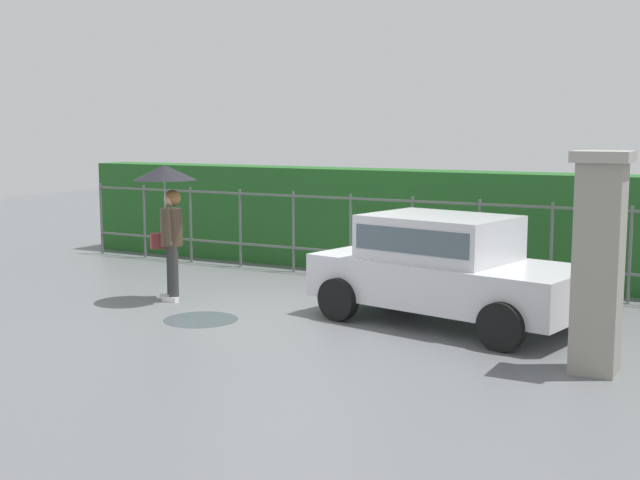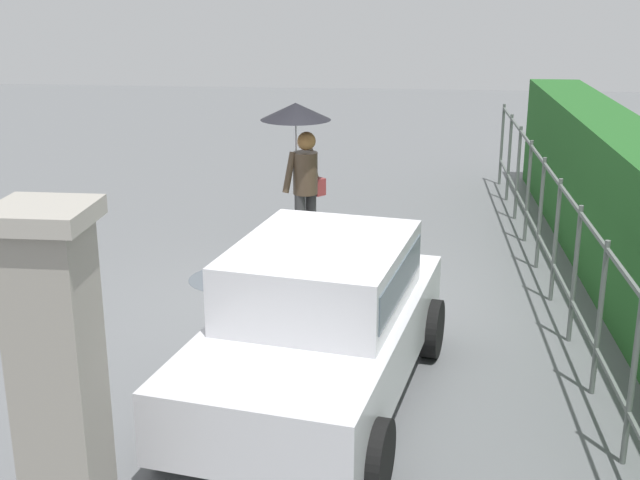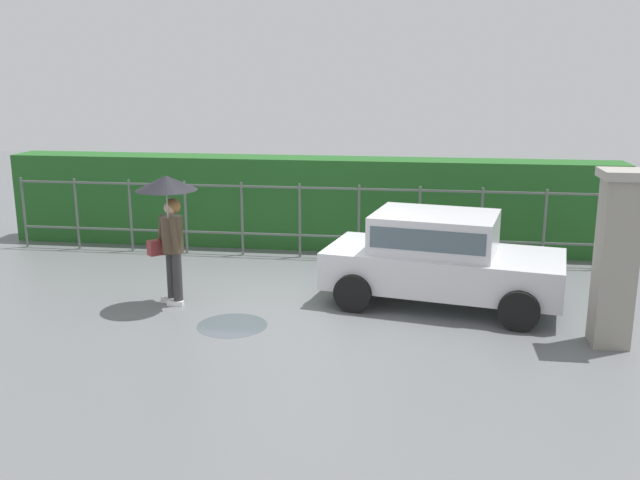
% 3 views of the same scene
% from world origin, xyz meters
% --- Properties ---
extents(ground_plane, '(40.00, 40.00, 0.00)m').
position_xyz_m(ground_plane, '(0.00, 0.00, 0.00)').
color(ground_plane, slate).
extents(car, '(3.95, 2.42, 1.48)m').
position_xyz_m(car, '(2.32, 0.42, 0.80)').
color(car, silver).
rests_on(car, ground).
extents(pedestrian, '(0.96, 0.96, 2.11)m').
position_xyz_m(pedestrian, '(-1.90, -0.26, 1.57)').
color(pedestrian, '#333333').
rests_on(pedestrian, ground).
extents(gate_pillar, '(0.60, 0.60, 2.42)m').
position_xyz_m(gate_pillar, '(4.60, -1.02, 1.24)').
color(gate_pillar, gray).
rests_on(gate_pillar, ground).
extents(fence_section, '(11.90, 0.05, 1.50)m').
position_xyz_m(fence_section, '(-0.38, 2.96, 0.83)').
color(fence_section, '#59605B').
rests_on(fence_section, ground).
extents(hedge_row, '(12.85, 0.90, 1.90)m').
position_xyz_m(hedge_row, '(-0.38, 3.90, 0.95)').
color(hedge_row, '#235B23').
rests_on(hedge_row, ground).
extents(puddle_near, '(1.05, 1.05, 0.00)m').
position_xyz_m(puddle_near, '(-0.72, -1.05, 0.00)').
color(puddle_near, '#4C545B').
rests_on(puddle_near, ground).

